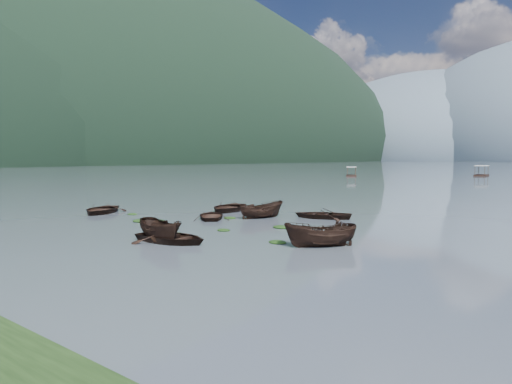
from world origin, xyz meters
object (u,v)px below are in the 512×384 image
Objects in this scene: rowboat_0 at (101,213)px; pontoon_centre at (481,176)px; rowboat_3 at (212,219)px; pontoon_left at (351,176)px.

rowboat_0 is 0.70× the size of pontoon_centre.
rowboat_0 is at bearing -97.51° from pontoon_centre.
rowboat_0 is 10.43m from rowboat_3.
pontoon_left reaches higher than rowboat_0.
rowboat_3 is at bearing -97.20° from pontoon_left.
pontoon_centre reaches higher than rowboat_3.
pontoon_centre is at bearing -132.05° from rowboat_3.
pontoon_centre is (-2.97, 104.30, 0.00)m from rowboat_3.
rowboat_3 is (9.88, 3.33, 0.00)m from rowboat_0.
rowboat_3 is at bearing -15.02° from rowboat_0.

